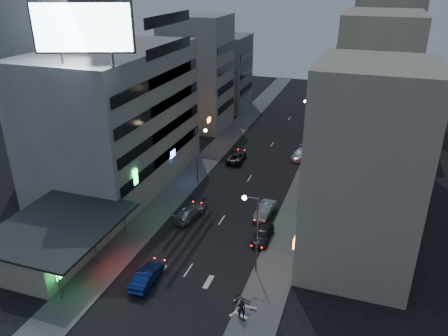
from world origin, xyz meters
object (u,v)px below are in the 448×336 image
at_px(parked_car_left, 236,156).
at_px(parked_car_right_far, 301,154).
at_px(scooter_silver_a, 248,312).
at_px(scooter_blue, 252,308).
at_px(scooter_black_b, 252,296).
at_px(scooter_silver_b, 257,303).
at_px(road_car_silver, 189,213).
at_px(parked_car_right_near, 263,234).
at_px(person, 241,309).
at_px(scooter_black_a, 251,334).
at_px(parked_car_right_mid, 265,210).
at_px(road_car_blue, 147,276).

relative_size(parked_car_left, parked_car_right_far, 1.03).
relative_size(scooter_silver_a, scooter_blue, 1.26).
relative_size(scooter_black_b, scooter_silver_b, 1.10).
height_order(road_car_silver, scooter_black_b, road_car_silver).
height_order(parked_car_right_near, parked_car_left, parked_car_right_near).
xyz_separation_m(parked_car_right_far, scooter_silver_a, (1.78, -35.93, -0.00)).
relative_size(parked_car_right_near, road_car_silver, 0.91).
distance_m(person, scooter_black_a, 2.51).
bearing_deg(parked_car_right_near, person, -83.04).
bearing_deg(parked_car_right_mid, parked_car_right_near, -74.42).
bearing_deg(scooter_blue, person, 137.58).
relative_size(parked_car_right_near, scooter_silver_b, 2.42).
distance_m(parked_car_right_near, person, 12.12).
xyz_separation_m(parked_car_left, scooter_silver_b, (11.43, -30.37, -0.05)).
xyz_separation_m(parked_car_right_far, road_car_blue, (-8.51, -34.50, 0.03)).
height_order(road_car_blue, scooter_silver_b, road_car_blue).
bearing_deg(person, parked_car_right_far, -108.18).
height_order(person, scooter_black_b, person).
bearing_deg(parked_car_right_near, parked_car_right_far, 91.21).
distance_m(road_car_blue, scooter_black_b, 10.06).
xyz_separation_m(parked_car_left, scooter_black_b, (10.77, -29.75, 0.01)).
relative_size(road_car_silver, scooter_blue, 3.06).
height_order(parked_car_right_mid, road_car_silver, parked_car_right_mid).
bearing_deg(scooter_blue, parked_car_right_far, -3.17).
distance_m(person, scooter_blue, 1.23).
bearing_deg(parked_car_left, road_car_silver, 85.11).
bearing_deg(scooter_black_a, scooter_black_b, 10.62).
relative_size(parked_car_right_near, road_car_blue, 0.95).
xyz_separation_m(person, scooter_black_a, (1.41, -2.03, -0.44)).
relative_size(parked_car_left, scooter_silver_a, 2.60).
bearing_deg(scooter_silver_a, scooter_silver_b, 6.48).
bearing_deg(scooter_black_b, parked_car_left, 33.15).
xyz_separation_m(scooter_black_a, scooter_blue, (-0.74, 2.94, -0.05)).
xyz_separation_m(road_car_blue, scooter_silver_a, (10.28, -1.43, -0.04)).
xyz_separation_m(road_car_blue, scooter_silver_b, (10.70, 0.02, -0.09)).
relative_size(parked_car_right_far, scooter_silver_b, 2.78).
distance_m(parked_car_right_mid, scooter_silver_a, 17.27).
xyz_separation_m(parked_car_right_near, parked_car_right_mid, (-1.04, 5.12, 0.01)).
bearing_deg(scooter_silver_a, scooter_blue, 15.02).
height_order(parked_car_right_mid, parked_car_left, parked_car_right_mid).
relative_size(scooter_black_a, scooter_blue, 1.10).
xyz_separation_m(person, scooter_blue, (0.67, 0.91, -0.48)).
relative_size(parked_car_left, person, 2.68).
height_order(parked_car_right_far, scooter_blue, parked_car_right_far).
xyz_separation_m(parked_car_right_mid, scooter_silver_a, (2.82, -17.04, -0.03)).
distance_m(road_car_blue, scooter_silver_b, 10.70).
height_order(parked_car_right_mid, scooter_blue, parked_car_right_mid).
bearing_deg(road_car_silver, parked_car_right_mid, -148.37).
height_order(parked_car_right_near, parked_car_right_far, parked_car_right_near).
bearing_deg(parked_car_left, parked_car_right_near, 110.38).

